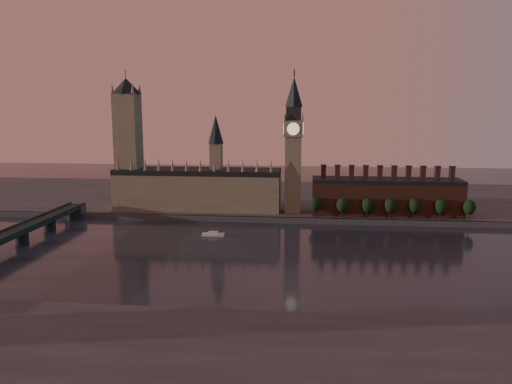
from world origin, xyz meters
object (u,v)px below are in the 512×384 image
at_px(victoria_tower, 128,139).
at_px(river_boat, 213,234).
at_px(big_ben, 293,143).
at_px(westminster_bridge, 2,241).

relative_size(victoria_tower, river_boat, 7.31).
distance_m(big_ben, river_boat, 97.28).
bearing_deg(westminster_bridge, river_boat, 24.03).
relative_size(big_ben, river_boat, 7.24).
xyz_separation_m(big_ben, river_boat, (-50.57, -61.67, -55.71)).
xyz_separation_m(westminster_bridge, river_boat, (114.43, 51.03, -6.32)).
relative_size(victoria_tower, big_ben, 1.01).
bearing_deg(river_boat, big_ben, 48.26).
xyz_separation_m(victoria_tower, westminster_bridge, (-35.00, -117.70, -51.65)).
bearing_deg(river_boat, westminster_bridge, -158.36).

